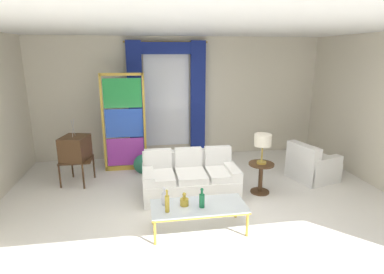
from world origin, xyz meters
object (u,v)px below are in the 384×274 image
(stained_glass_divider, at_px, (124,125))
(round_side_table, at_px, (261,175))
(coffee_table, at_px, (199,207))
(bottle_crystal_tall, at_px, (202,200))
(couch_white_long, at_px, (190,179))
(peacock_figurine, at_px, (143,165))
(bottle_blue_decanter, at_px, (167,203))
(vintage_tv, at_px, (75,149))
(bottle_ruby_flask, at_px, (184,201))
(armchair_white, at_px, (311,167))
(table_lamp_brass, at_px, (263,141))
(bottle_amber_squat, at_px, (164,198))

(stained_glass_divider, distance_m, round_side_table, 3.15)
(coffee_table, xyz_separation_m, bottle_crystal_tall, (0.04, -0.06, 0.15))
(couch_white_long, bearing_deg, peacock_figurine, 127.44)
(bottle_blue_decanter, bearing_deg, vintage_tv, 126.11)
(coffee_table, relative_size, bottle_ruby_flask, 6.84)
(bottle_ruby_flask, bearing_deg, armchair_white, 27.62)
(peacock_figurine, distance_m, table_lamp_brass, 2.68)
(couch_white_long, bearing_deg, coffee_table, -92.83)
(bottle_amber_squat, distance_m, peacock_figurine, 2.33)
(bottle_crystal_tall, height_order, stained_glass_divider, stained_glass_divider)
(coffee_table, distance_m, peacock_figurine, 2.54)
(bottle_blue_decanter, distance_m, armchair_white, 3.61)
(couch_white_long, distance_m, armchair_white, 2.66)
(vintage_tv, bearing_deg, bottle_crystal_tall, -45.58)
(bottle_crystal_tall, xyz_separation_m, round_side_table, (1.37, 1.17, -0.18))
(bottle_amber_squat, bearing_deg, round_side_table, 27.60)
(round_side_table, height_order, table_lamp_brass, table_lamp_brass)
(coffee_table, xyz_separation_m, armchair_white, (2.71, 1.56, -0.09))
(bottle_crystal_tall, xyz_separation_m, table_lamp_brass, (1.37, 1.17, 0.50))
(vintage_tv, bearing_deg, stained_glass_divider, 32.00)
(coffee_table, relative_size, round_side_table, 2.39)
(couch_white_long, xyz_separation_m, bottle_blue_decanter, (-0.54, -1.40, 0.25))
(coffee_table, bearing_deg, peacock_figurine, 108.27)
(round_side_table, relative_size, table_lamp_brass, 1.04)
(armchair_white, xyz_separation_m, table_lamp_brass, (-1.30, -0.45, 0.74))
(bottle_crystal_tall, height_order, bottle_ruby_flask, bottle_crystal_tall)
(bottle_amber_squat, bearing_deg, stained_glass_divider, 104.30)
(coffee_table, height_order, bottle_ruby_flask, bottle_ruby_flask)
(bottle_blue_decanter, bearing_deg, stained_glass_divider, 103.68)
(couch_white_long, bearing_deg, vintage_tv, 158.24)
(couch_white_long, distance_m, stained_glass_divider, 2.08)
(bottle_blue_decanter, bearing_deg, peacock_figurine, 97.12)
(bottle_crystal_tall, xyz_separation_m, vintage_tv, (-2.18, 2.23, 0.20))
(vintage_tv, distance_m, armchair_white, 4.91)
(bottle_ruby_flask, height_order, table_lamp_brass, table_lamp_brass)
(couch_white_long, xyz_separation_m, armchair_white, (2.64, 0.28, -0.02))
(couch_white_long, bearing_deg, round_side_table, -7.21)
(bottle_amber_squat, distance_m, stained_glass_divider, 2.79)
(coffee_table, relative_size, vintage_tv, 1.06)
(bottle_amber_squat, height_order, peacock_figurine, bottle_amber_squat)
(coffee_table, xyz_separation_m, vintage_tv, (-2.14, 2.17, 0.35))
(bottle_ruby_flask, xyz_separation_m, peacock_figurine, (-0.58, 2.37, -0.26))
(bottle_crystal_tall, xyz_separation_m, stained_glass_divider, (-1.22, 2.83, 0.53))
(bottle_amber_squat, bearing_deg, bottle_blue_decanter, -83.63)
(armchair_white, distance_m, table_lamp_brass, 1.56)
(coffee_table, relative_size, armchair_white, 1.42)
(stained_glass_divider, distance_m, peacock_figurine, 0.99)
(couch_white_long, xyz_separation_m, stained_glass_divider, (-1.24, 1.48, 0.75))
(bottle_blue_decanter, relative_size, stained_glass_divider, 0.16)
(bottle_crystal_tall, height_order, round_side_table, bottle_crystal_tall)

